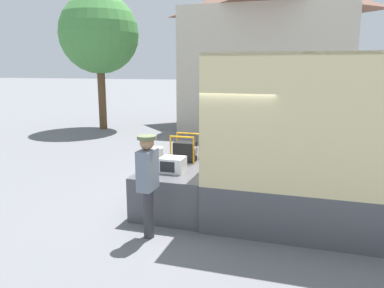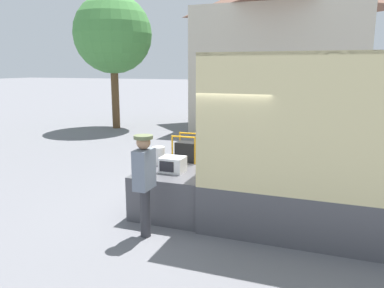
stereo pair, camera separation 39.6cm
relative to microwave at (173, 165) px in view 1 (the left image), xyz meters
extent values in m
plane|color=slate|center=(0.75, 0.40, -1.02)|extent=(160.00, 160.00, 0.00)
cube|color=#4C4C51|center=(2.92, 0.40, -0.59)|extent=(4.34, 2.30, 0.87)
cube|color=beige|center=(2.92, 1.52, 0.99)|extent=(4.34, 0.06, 2.28)
cube|color=beige|center=(2.92, -0.72, 0.99)|extent=(4.34, 0.06, 2.28)
cube|color=beige|center=(2.92, 0.40, 2.10)|extent=(4.34, 2.30, 0.06)
cylinder|color=orange|center=(2.21, -0.18, 0.04)|extent=(0.30, 0.30, 0.38)
cube|color=olive|center=(2.84, 0.64, -0.01)|extent=(0.44, 0.32, 0.28)
cube|color=#4C4C51|center=(0.04, 0.40, -0.59)|extent=(1.43, 2.18, 0.87)
cube|color=white|center=(0.00, 0.00, 0.00)|extent=(0.46, 0.39, 0.30)
cube|color=black|center=(-0.05, -0.20, 0.00)|extent=(0.30, 0.01, 0.20)
cube|color=black|center=(-0.05, 0.93, 0.06)|extent=(0.45, 0.38, 0.43)
cylinder|color=slate|center=(0.13, 0.93, 0.09)|extent=(0.17, 0.21, 0.21)
cylinder|color=orange|center=(-0.31, 0.71, 0.15)|extent=(0.04, 0.04, 0.60)
cylinder|color=orange|center=(0.21, 0.71, 0.15)|extent=(0.04, 0.04, 0.60)
cylinder|color=orange|center=(-0.31, 1.15, 0.15)|extent=(0.04, 0.04, 0.60)
cylinder|color=orange|center=(0.21, 1.15, 0.15)|extent=(0.04, 0.04, 0.60)
cylinder|color=orange|center=(-0.05, 0.71, 0.43)|extent=(0.53, 0.04, 0.04)
cylinder|color=orange|center=(-0.05, 1.15, 0.43)|extent=(0.53, 0.04, 0.04)
cylinder|color=silver|center=(-0.51, 0.43, 0.04)|extent=(0.26, 0.26, 0.38)
cylinder|color=#38383D|center=(-0.04, -1.14, -0.59)|extent=(0.18, 0.18, 0.87)
cube|color=slate|center=(-0.04, -1.14, 0.19)|extent=(0.24, 0.44, 0.69)
sphere|color=tan|center=(-0.04, -1.14, 0.66)|extent=(0.24, 0.24, 0.24)
cylinder|color=#606B47|center=(-0.04, -1.14, 0.75)|extent=(0.32, 0.32, 0.06)
cube|color=beige|center=(0.53, 12.83, 1.74)|extent=(7.35, 7.42, 5.52)
cylinder|color=brown|center=(-6.90, 9.10, 0.37)|extent=(0.36, 0.36, 2.79)
sphere|color=#478942|center=(-6.90, 9.10, 3.41)|extent=(3.65, 3.65, 3.65)
camera|label=1|loc=(2.47, -6.73, 1.89)|focal=35.00mm
camera|label=2|loc=(2.85, -6.60, 1.89)|focal=35.00mm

